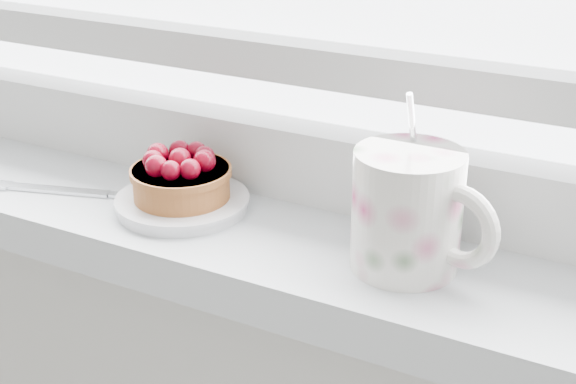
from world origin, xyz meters
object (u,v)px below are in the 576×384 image
Objects in this scene: saucer at (183,203)px; floral_mug at (411,209)px; raspberry_tart at (181,176)px; fork at (91,193)px.

saucer is 0.88× the size of floral_mug.
floral_mug is at bearing -1.33° from raspberry_tart.
fork is (-0.10, -0.02, -0.03)m from raspberry_tart.
saucer is 0.03m from raspberry_tart.
raspberry_tart is 0.22m from floral_mug.
raspberry_tart is at bearing -172.44° from saucer.
fork is at bearing -170.71° from saucer.
saucer is 0.23m from floral_mug.
saucer is 0.10m from fork.
floral_mug reaches higher than raspberry_tart.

